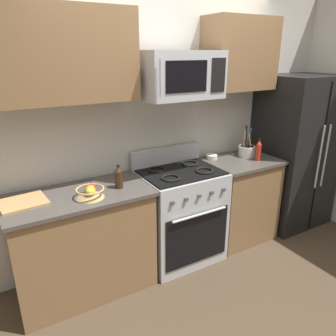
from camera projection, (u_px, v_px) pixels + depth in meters
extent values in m
plane|color=#473828|center=(217.00, 291.00, 2.85)|extent=(16.00, 16.00, 0.00)
cube|color=beige|center=(161.00, 124.00, 3.22)|extent=(8.00, 0.10, 2.60)
cube|color=olive|center=(83.00, 245.00, 2.75)|extent=(1.11, 0.56, 0.88)
cube|color=#4C4742|center=(78.00, 196.00, 2.60)|extent=(1.15, 0.60, 0.03)
cube|color=#B2B5BA|center=(180.00, 216.00, 3.21)|extent=(0.76, 0.60, 0.91)
cube|color=black|center=(197.00, 238.00, 2.99)|extent=(0.67, 0.01, 0.51)
cylinder|color=#B2B5BA|center=(200.00, 215.00, 2.88)|extent=(0.57, 0.02, 0.02)
cube|color=black|center=(181.00, 172.00, 3.05)|extent=(0.73, 0.54, 0.02)
cube|color=#B2B5BA|center=(166.00, 156.00, 3.24)|extent=(0.76, 0.06, 0.18)
torus|color=black|center=(171.00, 178.00, 2.86)|extent=(0.17, 0.17, 0.02)
torus|color=black|center=(204.00, 171.00, 3.03)|extent=(0.17, 0.17, 0.02)
torus|color=black|center=(157.00, 170.00, 3.06)|extent=(0.17, 0.17, 0.02)
torus|color=black|center=(189.00, 163.00, 3.23)|extent=(0.17, 0.17, 0.02)
cylinder|color=#4C4C51|center=(173.00, 203.00, 2.71)|extent=(0.04, 0.02, 0.04)
cylinder|color=#4C4C51|center=(186.00, 199.00, 2.78)|extent=(0.04, 0.02, 0.04)
cylinder|color=#4C4C51|center=(199.00, 196.00, 2.84)|extent=(0.04, 0.02, 0.04)
cylinder|color=#4C4C51|center=(212.00, 193.00, 2.91)|extent=(0.04, 0.02, 0.04)
cylinder|color=#4C4C51|center=(224.00, 190.00, 2.97)|extent=(0.04, 0.02, 0.04)
cube|color=olive|center=(239.00, 200.00, 3.57)|extent=(0.70, 0.56, 0.88)
cube|color=#4C4742|center=(242.00, 161.00, 3.42)|extent=(0.74, 0.60, 0.03)
cube|color=black|center=(294.00, 152.00, 3.80)|extent=(0.82, 0.67, 1.74)
cube|color=black|center=(320.00, 160.00, 3.52)|extent=(0.01, 0.01, 1.66)
cylinder|color=#B2B5BA|center=(320.00, 158.00, 3.46)|extent=(0.02, 0.02, 0.70)
cylinder|color=#B2B5BA|center=(326.00, 156.00, 3.51)|extent=(0.02, 0.02, 0.70)
cube|color=#B2B5BA|center=(180.00, 75.00, 2.78)|extent=(0.70, 0.40, 0.40)
cube|color=black|center=(187.00, 77.00, 2.58)|extent=(0.39, 0.01, 0.25)
cube|color=black|center=(218.00, 75.00, 2.73)|extent=(0.14, 0.01, 0.28)
cylinder|color=#B2B5BA|center=(161.00, 78.00, 2.44)|extent=(0.02, 0.02, 0.28)
cube|color=olive|center=(58.00, 55.00, 2.36)|extent=(1.14, 0.34, 0.68)
cube|color=olive|center=(240.00, 54.00, 3.18)|extent=(0.73, 0.34, 0.68)
cylinder|color=white|center=(247.00, 151.00, 3.51)|extent=(0.18, 0.18, 0.11)
cylinder|color=black|center=(247.00, 150.00, 3.51)|extent=(0.14, 0.14, 0.10)
cylinder|color=black|center=(246.00, 140.00, 3.47)|extent=(0.07, 0.08, 0.31)
cylinder|color=blue|center=(248.00, 141.00, 3.48)|extent=(0.03, 0.07, 0.29)
cylinder|color=orange|center=(250.00, 145.00, 3.45)|extent=(0.07, 0.02, 0.23)
cylinder|color=olive|center=(244.00, 142.00, 3.48)|extent=(0.05, 0.06, 0.27)
cone|color=tan|center=(90.00, 193.00, 2.52)|extent=(0.22, 0.22, 0.07)
torus|color=tan|center=(90.00, 189.00, 2.51)|extent=(0.22, 0.22, 0.02)
sphere|color=red|center=(92.00, 188.00, 2.56)|extent=(0.07, 0.07, 0.07)
sphere|color=orange|center=(90.00, 190.00, 2.51)|extent=(0.08, 0.08, 0.08)
sphere|color=yellow|center=(90.00, 192.00, 2.48)|extent=(0.07, 0.07, 0.07)
cube|color=tan|center=(23.00, 202.00, 2.43)|extent=(0.35, 0.31, 0.02)
cylinder|color=#382314|center=(119.00, 179.00, 2.69)|extent=(0.07, 0.07, 0.15)
cone|color=#382314|center=(118.00, 169.00, 2.66)|extent=(0.06, 0.06, 0.04)
cylinder|color=black|center=(118.00, 166.00, 2.65)|extent=(0.03, 0.03, 0.01)
cylinder|color=red|center=(258.00, 152.00, 3.37)|extent=(0.06, 0.06, 0.17)
cone|color=red|center=(259.00, 142.00, 3.33)|extent=(0.05, 0.05, 0.05)
cylinder|color=black|center=(260.00, 139.00, 3.32)|extent=(0.02, 0.02, 0.01)
cylinder|color=white|center=(212.00, 157.00, 3.44)|extent=(0.12, 0.12, 0.04)
torus|color=white|center=(212.00, 155.00, 3.43)|extent=(0.12, 0.12, 0.01)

